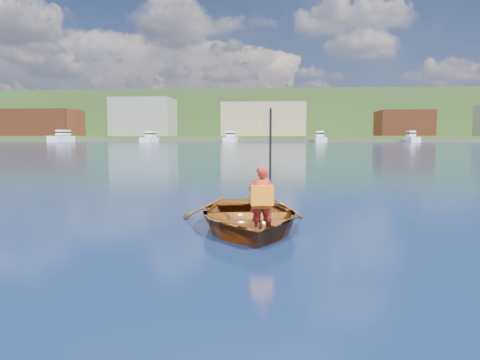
# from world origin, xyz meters

# --- Properties ---
(ground) EXTENTS (600.00, 600.00, 0.00)m
(ground) POSITION_xyz_m (0.00, 0.00, 0.00)
(ground) COLOR #162847
(ground) RESTS_ON ground
(rowboat) EXTENTS (2.89, 3.73, 0.71)m
(rowboat) POSITION_xyz_m (0.00, 0.12, 0.20)
(rowboat) COLOR brown
(rowboat) RESTS_ON ground
(child_paddler) EXTENTS (0.41, 0.38, 1.90)m
(child_paddler) POSITION_xyz_m (0.28, -0.74, 0.64)
(child_paddler) COLOR red
(child_paddler) RESTS_ON ground
(shoreline) EXTENTS (400.00, 140.00, 22.00)m
(shoreline) POSITION_xyz_m (0.00, 236.61, 10.32)
(shoreline) COLOR #354F24
(shoreline) RESTS_ON ground
(dock) EXTENTS (160.01, 11.56, 0.80)m
(dock) POSITION_xyz_m (-0.72, 148.00, 0.40)
(dock) COLOR brown
(dock) RESTS_ON ground
(waterfront_buildings) EXTENTS (202.00, 16.00, 14.00)m
(waterfront_buildings) POSITION_xyz_m (-7.74, 165.00, 7.74)
(waterfront_buildings) COLOR brown
(waterfront_buildings) RESTS_ON ground
(marina_yachts) EXTENTS (147.42, 13.81, 4.20)m
(marina_yachts) POSITION_xyz_m (-2.20, 143.36, 1.33)
(marina_yachts) COLOR white
(marina_yachts) RESTS_ON ground
(hillside_trees) EXTENTS (299.11, 83.37, 26.29)m
(hillside_trees) POSITION_xyz_m (-10.26, 237.98, 18.17)
(hillside_trees) COLOR #382314
(hillside_trees) RESTS_ON ground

